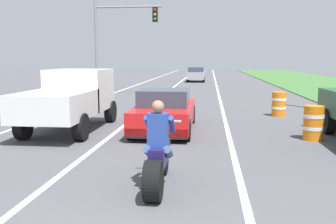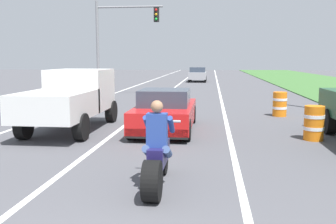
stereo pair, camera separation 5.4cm
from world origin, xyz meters
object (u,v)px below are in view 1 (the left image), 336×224
Objects in this scene: traffic_light_mast_near at (116,33)px; pickup_truck_left_lane_white at (71,97)px; sports_car_red at (165,112)px; distant_car_far_ahead at (196,74)px; motorcycle_with_rider at (158,157)px; construction_barrel_mid at (279,104)px; construction_barrel_nearest at (313,123)px.

pickup_truck_left_lane_white is at bearing -83.22° from traffic_light_mast_near.
pickup_truck_left_lane_white is (-3.08, -0.23, 0.48)m from sports_car_red.
distant_car_far_ahead is at bearing 89.92° from sports_car_red.
traffic_light_mast_near is at bearing 105.96° from motorcycle_with_rider.
distant_car_far_ahead reaches higher than construction_barrel_mid.
distant_car_far_ahead is at bearing 90.87° from motorcycle_with_rider.
sports_car_red is at bearing 95.47° from motorcycle_with_rider.
sports_car_red is at bearing 4.22° from pickup_truck_left_lane_white.
construction_barrel_mid is (4.29, 3.72, -0.13)m from sports_car_red.
distant_car_far_ahead is (4.59, 15.61, -3.21)m from traffic_light_mast_near.
pickup_truck_left_lane_white is at bearing -151.82° from construction_barrel_mid.
pickup_truck_left_lane_white reaches higher than motorcycle_with_rider.
construction_barrel_nearest is at bearing -5.77° from pickup_truck_left_lane_white.
motorcycle_with_rider is at bearing -56.58° from pickup_truck_left_lane_white.
motorcycle_with_rider is 0.55× the size of distant_car_far_ahead.
construction_barrel_nearest is (3.91, 4.74, -0.09)m from motorcycle_with_rider.
motorcycle_with_rider is 2.21× the size of construction_barrel_mid.
sports_car_red is 27.70m from distant_car_far_ahead.
construction_barrel_mid is at bearing -79.94° from distant_car_far_ahead.
construction_barrel_mid is at bearing 68.40° from motorcycle_with_rider.
motorcycle_with_rider is 18.84m from traffic_light_mast_near.
motorcycle_with_rider is 10.17m from construction_barrel_mid.
sports_car_red is at bearing 167.49° from construction_barrel_nearest.
construction_barrel_mid is at bearing 28.18° from pickup_truck_left_lane_white.
motorcycle_with_rider is at bearing -84.53° from sports_car_red.
pickup_truck_left_lane_white is at bearing -96.38° from distant_car_far_ahead.
motorcycle_with_rider is 0.51× the size of sports_car_red.
sports_car_red is 3.13m from pickup_truck_left_lane_white.
motorcycle_with_rider is 0.46× the size of pickup_truck_left_lane_white.
motorcycle_with_rider reaches higher than distant_car_far_ahead.
construction_barrel_mid is at bearing 92.07° from construction_barrel_nearest.
construction_barrel_nearest is at bearing -12.51° from sports_car_red.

